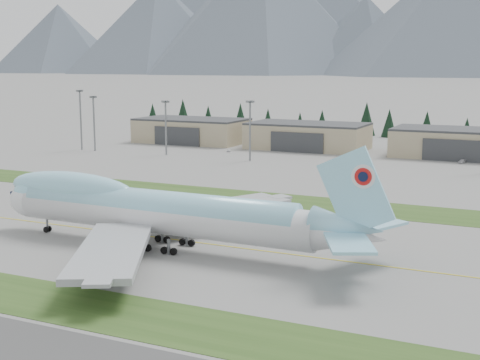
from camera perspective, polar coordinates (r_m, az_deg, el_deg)
The scene contains 12 objects.
ground at distance 139.50m, azimuth -9.00°, elevation -4.63°, with size 7000.00×7000.00×0.00m, color slate.
grass_strip_far at distance 177.58m, azimuth -0.87°, elevation -1.39°, with size 400.00×18.00×0.08m, color #2C4A1A.
taxiway_line_main at distance 139.50m, azimuth -9.00°, elevation -4.63°, with size 400.00×0.40×0.02m, color gold.
boeing_747_freighter at distance 127.89m, azimuth -7.16°, elevation -2.61°, with size 81.61×71.12×21.69m.
hangar_left at distance 301.04m, azimuth -4.15°, elevation 4.24°, with size 48.00×26.60×10.80m.
hangar_center at distance 278.51m, azimuth 5.81°, elevation 3.77°, with size 48.00×26.60×10.80m.
hangar_right at distance 265.00m, azimuth 18.16°, elevation 3.02°, with size 48.00×26.60×10.80m.
floodlight_masts at distance 251.39m, azimuth -3.36°, elevation 5.50°, with size 158.84×9.80×24.43m.
service_vehicle_a at distance 268.12m, azimuth -0.98°, elevation 2.42°, with size 1.25×3.10×1.06m, color silver.
service_vehicle_b at distance 241.92m, azimuth 10.56°, elevation 1.45°, with size 1.32×3.74×1.23m, color yellow.
service_vehicle_c at distance 249.83m, azimuth 18.39°, elevation 1.38°, with size 1.70×4.19×1.21m, color silver.
conifer_belt at distance 333.72m, azimuth 12.29°, elevation 4.87°, with size 269.25×14.67×16.44m.
Camera 1 is at (76.19, -111.64, 34.52)m, focal length 50.00 mm.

